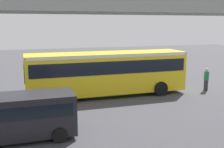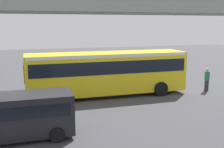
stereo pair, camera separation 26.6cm
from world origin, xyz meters
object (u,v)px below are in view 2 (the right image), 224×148
object	(u,v)px
pedestrian	(207,80)
traffic_sign	(94,63)
parked_van	(19,113)
city_bus	(107,70)

from	to	relation	value
pedestrian	traffic_sign	bearing A→B (deg)	-33.04
pedestrian	parked_van	bearing A→B (deg)	20.77
parked_van	traffic_sign	distance (m)	11.95
traffic_sign	city_bus	bearing A→B (deg)	90.69
city_bus	traffic_sign	bearing A→B (deg)	-89.31
city_bus	pedestrian	distance (m)	7.92
parked_van	pedestrian	distance (m)	14.76
city_bus	traffic_sign	size ratio (longest dim) A/B	4.12
city_bus	parked_van	size ratio (longest dim) A/B	2.40
city_bus	pedestrian	bearing A→B (deg)	172.64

